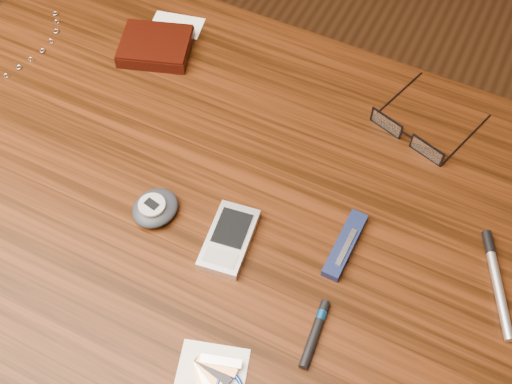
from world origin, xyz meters
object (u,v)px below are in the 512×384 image
at_px(pedometer, 155,208).
at_px(pocket_knife, 345,245).
at_px(pda_phone, 229,239).
at_px(eyeglasses, 409,134).
at_px(silver_pen, 496,275).
at_px(wallet_and_card, 156,46).
at_px(desk, 217,235).

height_order(pedometer, pocket_knife, pedometer).
relative_size(pda_phone, pedometer, 1.43).
distance_m(eyeglasses, pocket_knife, 0.20).
bearing_deg(silver_pen, pocket_knife, -166.60).
xyz_separation_m(pedometer, pocket_knife, (0.24, 0.06, -0.01)).
bearing_deg(pedometer, wallet_and_card, 120.99).
bearing_deg(wallet_and_card, pedometer, -59.01).
bearing_deg(wallet_and_card, silver_pen, -14.63).
bearing_deg(pocket_knife, wallet_and_card, 153.87).
height_order(eyeglasses, pocket_knife, eyeglasses).
relative_size(eyeglasses, pda_phone, 1.49).
height_order(desk, wallet_and_card, wallet_and_card).
distance_m(eyeglasses, silver_pen, 0.23).
relative_size(desk, silver_pen, 7.39).
bearing_deg(pedometer, desk, 43.86).
height_order(desk, pedometer, pedometer).
bearing_deg(wallet_and_card, pda_phone, -44.07).
relative_size(desk, eyeglasses, 6.31).
relative_size(pedometer, silver_pen, 0.55).
bearing_deg(pda_phone, silver_pen, 17.69).
height_order(wallet_and_card, pocket_knife, wallet_and_card).
bearing_deg(pocket_knife, pedometer, -165.66).
bearing_deg(pocket_knife, eyeglasses, 85.63).
distance_m(desk, silver_pen, 0.39).
distance_m(desk, eyeglasses, 0.31).
bearing_deg(pocket_knife, pda_phone, -156.86).
bearing_deg(silver_pen, pedometer, -166.07).
xyz_separation_m(eyeglasses, pedometer, (-0.26, -0.26, -0.00)).
relative_size(pda_phone, pocket_knife, 1.05).
height_order(wallet_and_card, pedometer, pedometer).
bearing_deg(eyeglasses, pda_phone, -120.17).
bearing_deg(desk, silver_pen, 7.93).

